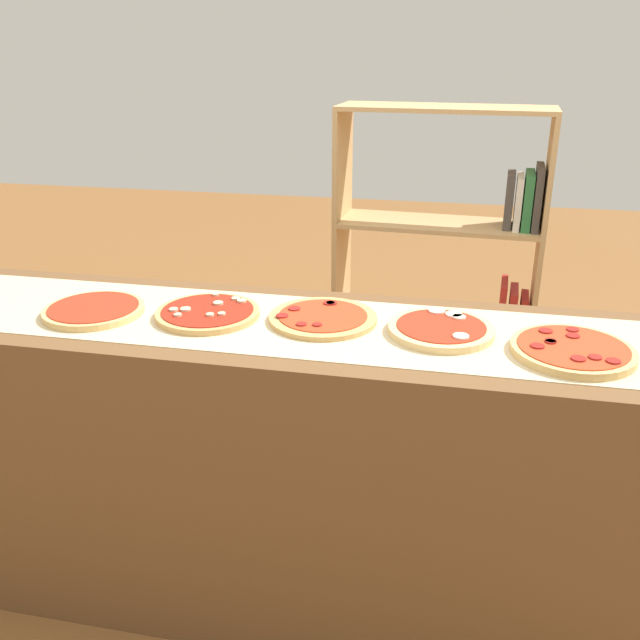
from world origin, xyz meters
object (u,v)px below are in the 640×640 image
(pizza_plain_0, at_px, (94,310))
(pizza_pepperoni_4, at_px, (573,350))
(pizza_mozzarella_3, at_px, (441,329))
(bookshelf, at_px, (457,302))
(pizza_pepperoni_2, at_px, (323,318))
(pizza_mushroom_1, at_px, (208,313))

(pizza_plain_0, height_order, pizza_pepperoni_4, pizza_pepperoni_4)
(pizza_pepperoni_4, bearing_deg, pizza_mozzarella_3, 167.86)
(pizza_mozzarella_3, relative_size, pizza_pepperoni_4, 0.93)
(pizza_mozzarella_3, relative_size, bookshelf, 0.20)
(pizza_mozzarella_3, bearing_deg, pizza_pepperoni_4, -12.14)
(pizza_plain_0, xyz_separation_m, bookshelf, (1.04, 1.21, -0.35))
(pizza_pepperoni_2, distance_m, bookshelf, 1.24)
(pizza_plain_0, relative_size, pizza_mushroom_1, 0.96)
(pizza_plain_0, height_order, pizza_mushroom_1, pizza_mushroom_1)
(pizza_plain_0, distance_m, bookshelf, 1.63)
(pizza_pepperoni_2, bearing_deg, pizza_mozzarella_3, -3.84)
(pizza_mushroom_1, xyz_separation_m, bookshelf, (0.71, 1.17, -0.35))
(pizza_mushroom_1, relative_size, pizza_pepperoni_4, 0.97)
(pizza_pepperoni_2, relative_size, pizza_mozzarella_3, 1.07)
(pizza_plain_0, relative_size, pizza_mozzarella_3, 1.00)
(pizza_mushroom_1, distance_m, pizza_pepperoni_4, 0.99)
(pizza_pepperoni_4, xyz_separation_m, bookshelf, (-0.28, 1.22, -0.35))
(pizza_pepperoni_4, bearing_deg, pizza_pepperoni_2, 171.98)
(pizza_plain_0, xyz_separation_m, pizza_mozzarella_3, (0.99, 0.06, 0.00))
(pizza_mushroom_1, xyz_separation_m, pizza_pepperoni_4, (0.99, -0.06, 0.00))
(pizza_plain_0, distance_m, pizza_mozzarella_3, 0.99)
(pizza_plain_0, height_order, pizza_mozzarella_3, pizza_mozzarella_3)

